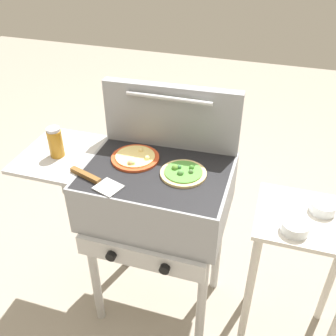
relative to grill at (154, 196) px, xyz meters
name	(u,v)px	position (x,y,z in m)	size (l,w,h in m)	color
ground_plane	(160,300)	(0.01, 0.00, -0.76)	(8.00, 8.00, 0.00)	gray
grill	(154,196)	(0.00, 0.00, 0.00)	(0.96, 0.53, 0.90)	gray
grill_lid_open	(171,116)	(0.01, 0.22, 0.30)	(0.63, 0.09, 0.30)	gray
pizza_veggie	(183,172)	(0.13, 0.01, 0.15)	(0.20, 0.20, 0.04)	#E0C17F
pizza_cheese	(135,158)	(-0.10, 0.05, 0.15)	(0.22, 0.22, 0.03)	#C64723
sauce_jar	(56,142)	(-0.45, -0.02, 0.21)	(0.06, 0.06, 0.14)	#B77A1E
spatula	(95,180)	(-0.21, -0.15, 0.15)	(0.26, 0.14, 0.02)	#B7BABF
prep_table	(300,257)	(0.67, 0.00, -0.19)	(0.44, 0.36, 0.80)	beige
topping_bowl_near	(323,207)	(0.71, 0.06, 0.06)	(0.11, 0.11, 0.04)	silver
topping_bowl_far	(295,227)	(0.61, -0.10, 0.06)	(0.11, 0.11, 0.04)	silver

